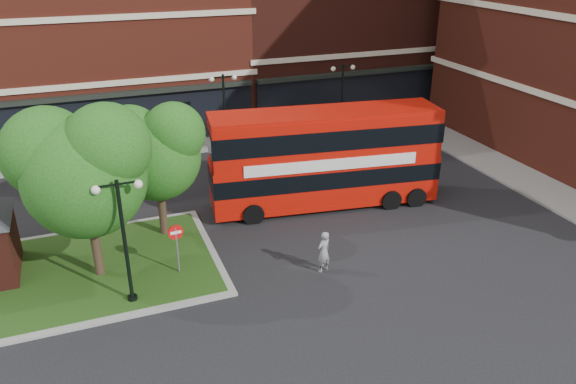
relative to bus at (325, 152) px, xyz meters
name	(u,v)px	position (x,y,z in m)	size (l,w,h in m)	color
ground	(273,276)	(-4.66, -5.45, -2.83)	(120.00, 120.00, 0.00)	black
pavement_far	(189,145)	(-4.66, 11.05, -2.77)	(44.00, 3.00, 0.12)	slate
pavement_side	(554,195)	(11.84, -3.45, -2.77)	(3.00, 28.00, 0.12)	slate
terrace_far_left	(40,27)	(-12.66, 18.55, 4.17)	(26.00, 12.00, 14.00)	maroon
traffic_island	(61,276)	(-12.66, -2.45, -2.77)	(12.60, 7.60, 0.15)	gray
tree_island_west	(80,166)	(-11.26, -2.87, 1.96)	(5.40, 4.71, 7.21)	#2D2116
tree_island_east	(154,148)	(-8.24, -0.38, 1.41)	(4.46, 3.90, 6.29)	#2D2116
lamp_island	(124,236)	(-10.16, -5.25, -0.01)	(1.72, 0.36, 5.00)	black
lamp_far_left	(224,109)	(-2.66, 9.05, -0.01)	(1.72, 0.36, 5.00)	black
lamp_far_right	(342,97)	(5.34, 9.05, -0.01)	(1.72, 0.36, 5.00)	black
bus	(325,152)	(0.00, 0.00, 0.00)	(11.55, 4.08, 4.32)	#B91107
woman	(324,252)	(-2.59, -5.78, -1.93)	(0.66, 0.43, 1.80)	gray
car_silver	(153,145)	(-7.05, 10.29, -2.18)	(1.54, 3.82, 1.30)	#B9BCC1
car_white	(302,125)	(3.09, 10.55, -2.09)	(1.57, 4.51, 1.49)	silver
no_entry_sign	(176,240)	(-8.16, -3.95, -1.22)	(0.62, 0.11, 2.26)	slate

